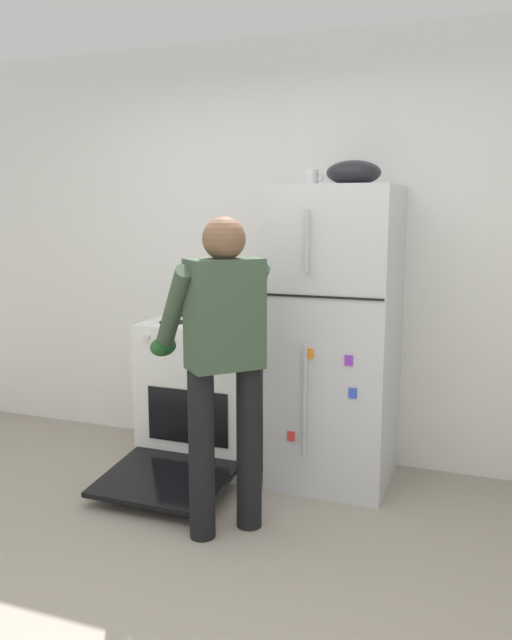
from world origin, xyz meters
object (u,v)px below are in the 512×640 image
at_px(refrigerator, 336,337).
at_px(stove_range, 208,393).
at_px(red_pot, 229,314).
at_px(person_cook, 222,349).
at_px(mixing_bowl, 354,173).
at_px(pepper_mill, 181,298).
at_px(coffee_mug, 312,178).

bearing_deg(refrigerator, stove_range, -178.78).
height_order(refrigerator, red_pot, refrigerator).
bearing_deg(person_cook, red_pot, 110.88).
xyz_separation_m(red_pot, mixing_bowl, (0.75, 0.05, 0.85)).
xyz_separation_m(pepper_mill, mixing_bowl, (1.21, -0.20, 0.80)).
bearing_deg(person_cook, pepper_mill, 126.27).
height_order(pepper_mill, mixing_bowl, mixing_bowl).
distance_m(refrigerator, person_cook, 0.92).
height_order(person_cook, mixing_bowl, mixing_bowl).
bearing_deg(refrigerator, mixing_bowl, 0.22).
distance_m(stove_range, mixing_bowl, 1.66).
xyz_separation_m(stove_range, coffee_mug, (0.66, 0.07, 1.36)).
relative_size(person_cook, red_pot, 4.54).
height_order(refrigerator, stove_range, refrigerator).
bearing_deg(red_pot, refrigerator, 4.21).
bearing_deg(refrigerator, person_cook, -114.18).
xyz_separation_m(stove_range, pepper_mill, (-0.30, 0.22, 0.58)).
distance_m(red_pot, coffee_mug, 0.97).
height_order(stove_range, pepper_mill, pepper_mill).
bearing_deg(pepper_mill, red_pot, -28.52).
distance_m(stove_range, red_pot, 0.56).
bearing_deg(red_pot, person_cook, -69.12).
distance_m(stove_range, pepper_mill, 0.69).
distance_m(refrigerator, pepper_mill, 1.16).
height_order(red_pot, mixing_bowl, mixing_bowl).
bearing_deg(pepper_mill, refrigerator, -10.01).
distance_m(person_cook, pepper_mill, 1.29).
distance_m(coffee_mug, pepper_mill, 1.24).
distance_m(pepper_mill, mixing_bowl, 1.47).
bearing_deg(coffee_mug, mixing_bowl, -10.99).
relative_size(coffee_mug, mixing_bowl, 0.36).
bearing_deg(coffee_mug, pepper_mill, 171.09).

